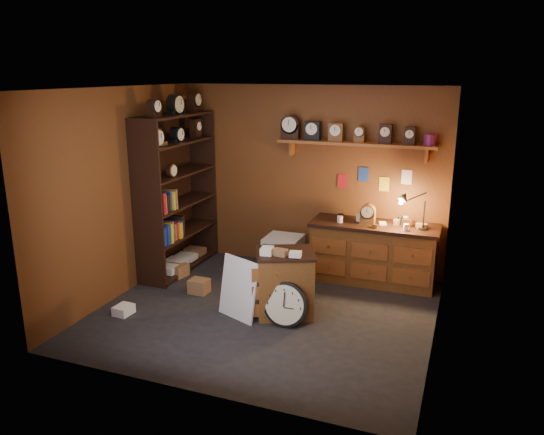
{
  "coord_description": "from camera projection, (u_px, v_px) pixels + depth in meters",
  "views": [
    {
      "loc": [
        2.21,
        -5.59,
        2.88
      ],
      "look_at": [
        -0.04,
        0.35,
        1.12
      ],
      "focal_mm": 35.0,
      "sensor_mm": 36.0,
      "label": 1
    }
  ],
  "objects": [
    {
      "name": "workbench",
      "position": [
        373.0,
        250.0,
        7.4
      ],
      "size": [
        1.75,
        0.66,
        1.36
      ],
      "color": "brown",
      "rests_on": "ground"
    },
    {
      "name": "floor_box_b",
      "position": [
        124.0,
        310.0,
        6.49
      ],
      "size": [
        0.2,
        0.24,
        0.11
      ],
      "primitive_type": "cube",
      "rotation": [
        0.0,
        0.0,
        -0.06
      ],
      "color": "white",
      "rests_on": "ground"
    },
    {
      "name": "floor",
      "position": [
        265.0,
        312.0,
        6.56
      ],
      "size": [
        4.0,
        4.0,
        0.0
      ],
      "primitive_type": "plane",
      "color": "black",
      "rests_on": "ground"
    },
    {
      "name": "room_shell",
      "position": [
        272.0,
        174.0,
        6.18
      ],
      "size": [
        4.02,
        3.62,
        2.71
      ],
      "color": "brown",
      "rests_on": "ground"
    },
    {
      "name": "shelving_unit",
      "position": [
        175.0,
        187.0,
        7.72
      ],
      "size": [
        0.47,
        1.6,
        2.58
      ],
      "color": "black",
      "rests_on": "ground"
    },
    {
      "name": "big_round_clock",
      "position": [
        285.0,
        305.0,
        6.16
      ],
      "size": [
        0.54,
        0.17,
        0.54
      ],
      "color": "black",
      "rests_on": "ground"
    },
    {
      "name": "mini_fridge",
      "position": [
        283.0,
        254.0,
        7.83
      ],
      "size": [
        0.52,
        0.54,
        0.54
      ],
      "rotation": [
        0.0,
        0.0,
        -0.0
      ],
      "color": "silver",
      "rests_on": "ground"
    },
    {
      "name": "low_cabinet",
      "position": [
        285.0,
        281.0,
        6.42
      ],
      "size": [
        0.87,
        0.82,
        0.89
      ],
      "rotation": [
        0.0,
        0.0,
        0.41
      ],
      "color": "brown",
      "rests_on": "ground"
    },
    {
      "name": "floor_box_a",
      "position": [
        177.0,
        270.0,
        7.71
      ],
      "size": [
        0.33,
        0.3,
        0.18
      ],
      "primitive_type": "cube",
      "rotation": [
        0.0,
        0.0,
        -0.22
      ],
      "color": "olive",
      "rests_on": "ground"
    },
    {
      "name": "floor_box_c",
      "position": [
        199.0,
        286.0,
        7.12
      ],
      "size": [
        0.26,
        0.21,
        0.19
      ],
      "primitive_type": "cube",
      "rotation": [
        0.0,
        0.0,
        -0.02
      ],
      "color": "olive",
      "rests_on": "ground"
    },
    {
      "name": "white_panel",
      "position": [
        239.0,
        316.0,
        6.45
      ],
      "size": [
        0.58,
        0.36,
        0.75
      ],
      "primitive_type": "cube",
      "rotation": [
        -0.17,
        0.0,
        -0.4
      ],
      "color": "silver",
      "rests_on": "ground"
    }
  ]
}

